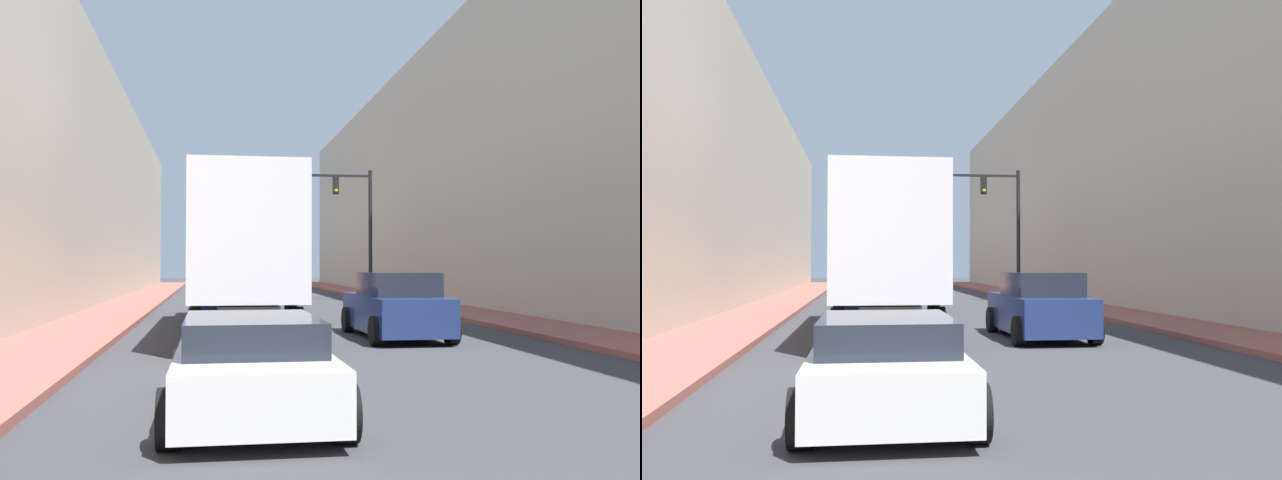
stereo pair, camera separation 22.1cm
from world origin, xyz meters
TOP-DOWN VIEW (x-y plane):
  - sidewalk_right at (6.56, 30.00)m, footprint 2.55×80.00m
  - sidewalk_left at (-6.56, 30.00)m, footprint 2.55×80.00m
  - building_right at (10.84, 30.00)m, footprint 6.00×80.00m
  - building_left at (-10.84, 30.00)m, footprint 6.00×80.00m
  - semi_truck at (-2.24, 19.89)m, footprint 2.49×13.32m
  - sedan_car at (-2.50, 8.41)m, footprint 2.10×4.66m
  - suv_car at (1.75, 17.25)m, footprint 2.10×4.79m
  - traffic_signal_gantry at (3.18, 35.06)m, footprint 7.35×0.35m

SIDE VIEW (x-z plane):
  - sidewalk_right at x=6.56m, z-range 0.00..0.15m
  - sidewalk_left at x=-6.56m, z-range 0.00..0.15m
  - sedan_car at x=-2.50m, z-range -0.01..1.25m
  - suv_car at x=1.75m, z-range -0.04..1.67m
  - semi_truck at x=-2.24m, z-range 0.26..4.34m
  - traffic_signal_gantry at x=3.18m, z-range 1.48..8.25m
  - building_left at x=-10.84m, z-range 0.00..11.61m
  - building_right at x=10.84m, z-range 0.00..13.28m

